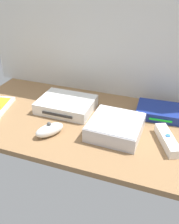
# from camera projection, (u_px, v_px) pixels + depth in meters

# --- Properties ---
(ground_plane) EXTENTS (1.00, 0.48, 0.02)m
(ground_plane) POSITION_uv_depth(u_px,v_px,m) (89.00, 124.00, 0.91)
(ground_plane) COLOR #936D47
(ground_plane) RESTS_ON ground
(back_wall) EXTENTS (1.10, 0.01, 0.64)m
(back_wall) POSITION_uv_depth(u_px,v_px,m) (112.00, 17.00, 0.93)
(back_wall) COLOR silver
(back_wall) RESTS_ON ground
(game_console) EXTENTS (0.21, 0.17, 0.04)m
(game_console) POSITION_uv_depth(u_px,v_px,m) (66.00, 105.00, 0.96)
(game_console) COLOR white
(game_console) RESTS_ON ground_plane
(mini_computer) EXTENTS (0.17, 0.17, 0.05)m
(mini_computer) POSITION_uv_depth(u_px,v_px,m) (115.00, 127.00, 0.82)
(mini_computer) COLOR silver
(mini_computer) RESTS_ON ground_plane
(network_router) EXTENTS (0.19, 0.13, 0.03)m
(network_router) POSITION_uv_depth(u_px,v_px,m) (161.00, 112.00, 0.93)
(network_router) COLOR navy
(network_router) RESTS_ON ground_plane
(remote_wand) EXTENTS (0.09, 0.15, 0.03)m
(remote_wand) POSITION_uv_depth(u_px,v_px,m) (167.00, 140.00, 0.78)
(remote_wand) COLOR white
(remote_wand) RESTS_ON ground_plane
(remote_nunchuk) EXTENTS (0.09, 0.11, 0.05)m
(remote_nunchuk) POSITION_uv_depth(u_px,v_px,m) (50.00, 130.00, 0.82)
(remote_nunchuk) COLOR white
(remote_nunchuk) RESTS_ON ground_plane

